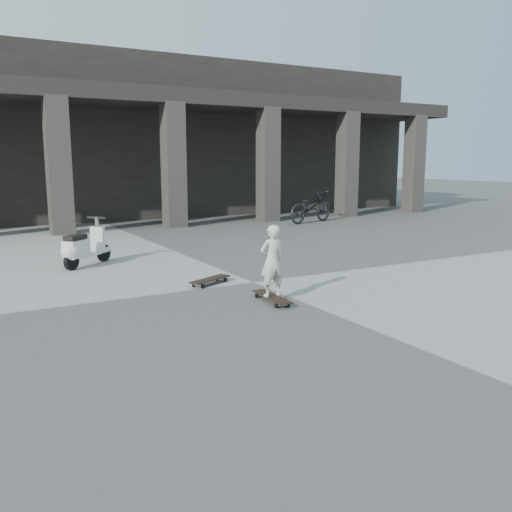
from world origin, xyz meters
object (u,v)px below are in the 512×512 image
longboard (272,297)px  scooter (80,249)px  skateboard_spare (210,280)px  bicycle (311,207)px  child (272,261)px

longboard → scooter: 4.73m
longboard → skateboard_spare: size_ratio=1.09×
scooter → bicycle: 9.82m
skateboard_spare → bicycle: bearing=19.4°
longboard → scooter: (-2.00, 4.28, 0.32)m
child → scooter: child is taller
longboard → child: (0.00, 0.00, 0.58)m
scooter → bicycle: bearing=-13.2°
longboard → child: child is taller
skateboard_spare → bicycle: (7.13, 7.06, 0.47)m
scooter → skateboard_spare: bearing=-97.8°
bicycle → child: bearing=126.3°
longboard → bicycle: bearing=-34.1°
longboard → skateboard_spare: (-0.33, 1.58, 0.00)m
skateboard_spare → scooter: scooter is taller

